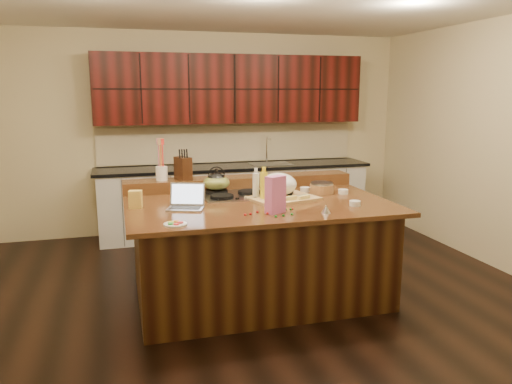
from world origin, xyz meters
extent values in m
cube|color=black|center=(0.00, 0.00, -0.01)|extent=(5.50, 5.00, 0.01)
cube|color=beige|center=(0.00, 2.50, 1.35)|extent=(5.50, 0.01, 2.70)
cube|color=beige|center=(0.00, -2.50, 1.35)|extent=(5.50, 0.01, 2.70)
cube|color=beige|center=(2.75, 0.00, 1.35)|extent=(0.01, 5.00, 2.70)
cube|color=black|center=(0.00, 0.00, 0.44)|extent=(2.22, 1.42, 0.88)
cube|color=black|center=(0.00, 0.00, 0.90)|extent=(2.40, 1.60, 0.04)
cube|color=black|center=(0.00, 0.70, 0.98)|extent=(2.40, 0.30, 0.12)
cube|color=gray|center=(0.00, 0.30, 0.93)|extent=(0.92, 0.52, 0.02)
cylinder|color=black|center=(-0.30, 0.43, 0.95)|extent=(0.22, 0.22, 0.03)
cylinder|color=black|center=(0.30, 0.43, 0.95)|extent=(0.22, 0.22, 0.03)
cylinder|color=black|center=(-0.30, 0.17, 0.95)|extent=(0.22, 0.22, 0.03)
cylinder|color=black|center=(0.30, 0.17, 0.95)|extent=(0.22, 0.22, 0.03)
cylinder|color=black|center=(0.00, 0.30, 0.95)|extent=(0.22, 0.22, 0.03)
cube|color=silver|center=(0.30, 2.17, 0.45)|extent=(3.60, 0.62, 0.90)
cube|color=black|center=(0.30, 2.17, 0.92)|extent=(3.70, 0.66, 0.04)
cube|color=gray|center=(0.80, 2.17, 0.94)|extent=(0.55, 0.42, 0.01)
cylinder|color=gray|center=(0.80, 2.35, 1.12)|extent=(0.02, 0.02, 0.36)
cube|color=black|center=(0.30, 2.32, 1.95)|extent=(3.60, 0.34, 0.90)
cube|color=beige|center=(0.30, 2.48, 1.20)|extent=(3.60, 0.03, 0.50)
ellipsoid|color=black|center=(-0.30, 0.43, 1.05)|extent=(0.23, 0.23, 0.17)
ellipsoid|color=olive|center=(-0.30, 0.43, 1.04)|extent=(0.32, 0.32, 0.14)
cube|color=#B7B7BC|center=(-0.68, -0.13, 0.93)|extent=(0.36, 0.30, 0.01)
cube|color=black|center=(-0.68, -0.13, 0.94)|extent=(0.28, 0.20, 0.00)
cube|color=#B7B7BC|center=(-0.65, -0.03, 1.03)|extent=(0.31, 0.16, 0.20)
cube|color=silver|center=(-0.65, -0.04, 1.03)|extent=(0.28, 0.14, 0.17)
cylinder|color=yellow|center=(0.06, 0.00, 1.06)|extent=(0.08, 0.08, 0.27)
cylinder|color=silver|center=(0.01, 0.10, 1.04)|extent=(0.07, 0.07, 0.25)
cube|color=tan|center=(0.25, 0.00, 0.93)|extent=(0.69, 0.58, 0.03)
ellipsoid|color=white|center=(0.23, 0.09, 1.05)|extent=(0.35, 0.35, 0.22)
cube|color=#EDD872|center=(0.14, -0.14, 0.96)|extent=(0.13, 0.03, 0.03)
cube|color=#EDD872|center=(0.28, -0.14, 0.96)|extent=(0.13, 0.03, 0.03)
cube|color=#EDD872|center=(0.41, -0.14, 0.96)|extent=(0.13, 0.03, 0.03)
cylinder|color=gray|center=(0.38, -0.02, 0.95)|extent=(0.23, 0.09, 0.01)
cylinder|color=white|center=(0.79, -0.40, 0.94)|extent=(0.11, 0.11, 0.04)
cylinder|color=white|center=(0.92, 0.11, 0.94)|extent=(0.12, 0.12, 0.04)
cylinder|color=white|center=(0.59, 0.32, 0.94)|extent=(0.10, 0.10, 0.04)
cylinder|color=#996B3F|center=(0.72, 0.20, 0.97)|extent=(0.25, 0.25, 0.09)
cone|color=silver|center=(0.43, -0.58, 0.96)|extent=(0.09, 0.09, 0.07)
cube|color=#D464A8|center=(0.03, -0.46, 1.08)|extent=(0.19, 0.16, 0.31)
cylinder|color=white|center=(-0.83, -0.62, 0.93)|extent=(0.19, 0.19, 0.01)
cube|color=gold|center=(-1.10, 0.03, 1.00)|extent=(0.12, 0.10, 0.16)
cylinder|color=white|center=(-0.81, 0.70, 1.11)|extent=(0.16, 0.16, 0.14)
cube|color=black|center=(-0.59, 0.70, 1.15)|extent=(0.17, 0.21, 0.23)
ellipsoid|color=red|center=(-0.05, -0.50, 0.93)|extent=(0.02, 0.02, 0.02)
ellipsoid|color=#198C26|center=(0.05, -0.60, 0.93)|extent=(0.02, 0.02, 0.02)
ellipsoid|color=red|center=(0.20, -0.40, 0.93)|extent=(0.02, 0.02, 0.02)
ellipsoid|color=#198C26|center=(0.13, -0.58, 0.93)|extent=(0.02, 0.02, 0.02)
ellipsoid|color=red|center=(-0.12, -0.43, 0.93)|extent=(0.02, 0.02, 0.02)
ellipsoid|color=#198C26|center=(0.18, -0.41, 0.93)|extent=(0.02, 0.02, 0.02)
ellipsoid|color=red|center=(-0.24, -0.49, 0.93)|extent=(0.02, 0.02, 0.02)
ellipsoid|color=#198C26|center=(-0.01, -0.51, 0.93)|extent=(0.02, 0.02, 0.02)
ellipsoid|color=red|center=(-0.19, -0.48, 0.93)|extent=(0.02, 0.02, 0.02)
ellipsoid|color=#198C26|center=(0.14, -0.40, 0.93)|extent=(0.02, 0.02, 0.02)
ellipsoid|color=red|center=(-0.03, -0.42, 0.93)|extent=(0.02, 0.02, 0.02)
ellipsoid|color=#198C26|center=(-0.02, -0.62, 0.93)|extent=(0.02, 0.02, 0.02)
camera|label=1|loc=(-1.23, -4.34, 1.92)|focal=35.00mm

